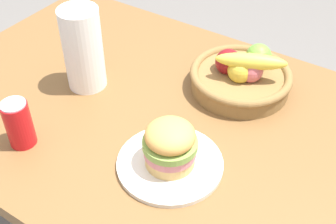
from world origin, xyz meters
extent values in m
cube|color=brown|center=(0.00, 0.00, 0.73)|extent=(1.40, 0.90, 0.04)
cylinder|color=brown|center=(-0.62, 0.37, 0.35)|extent=(0.07, 0.07, 0.71)
cylinder|color=silver|center=(0.12, -0.15, 0.76)|extent=(0.25, 0.25, 0.01)
cylinder|color=#DBAD60|center=(0.12, -0.15, 0.78)|extent=(0.12, 0.12, 0.03)
cylinder|color=#C67075|center=(0.12, -0.15, 0.80)|extent=(0.12, 0.12, 0.02)
cylinder|color=#84A84C|center=(0.12, -0.15, 0.82)|extent=(0.13, 0.13, 0.02)
ellipsoid|color=#DF9F4D|center=(0.12, -0.15, 0.85)|extent=(0.12, 0.12, 0.06)
cylinder|color=red|center=(-0.23, -0.28, 0.81)|extent=(0.07, 0.07, 0.12)
cylinder|color=silver|center=(-0.23, -0.28, 0.87)|extent=(0.06, 0.06, 0.00)
cylinder|color=olive|center=(0.13, 0.22, 0.78)|extent=(0.28, 0.28, 0.05)
torus|color=olive|center=(0.13, 0.22, 0.80)|extent=(0.29, 0.29, 0.02)
sphere|color=#D16066|center=(0.15, 0.21, 0.83)|extent=(0.07, 0.07, 0.07)
sphere|color=#6BAD38|center=(0.14, 0.28, 0.83)|extent=(0.08, 0.08, 0.08)
sphere|color=maroon|center=(0.08, 0.21, 0.83)|extent=(0.07, 0.07, 0.07)
sphere|color=gold|center=(0.13, 0.19, 0.83)|extent=(0.07, 0.07, 0.07)
ellipsoid|color=yellow|center=(0.15, 0.21, 0.86)|extent=(0.20, 0.13, 0.05)
cylinder|color=white|center=(-0.26, -0.01, 0.87)|extent=(0.11, 0.11, 0.24)
camera|label=1|loc=(0.50, -0.74, 1.53)|focal=47.06mm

